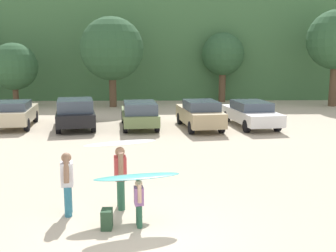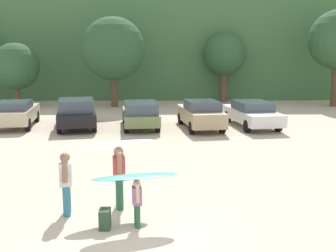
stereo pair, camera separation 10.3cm
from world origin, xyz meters
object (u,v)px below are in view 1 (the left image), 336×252
at_px(person_adult, 120,174).
at_px(surfboard_teal, 137,177).
at_px(person_companion, 67,180).
at_px(parked_car_black, 76,113).
at_px(parked_car_champagne, 15,113).
at_px(person_child, 139,200).
at_px(parked_car_olive_green, 139,114).
at_px(parked_car_white, 251,113).
at_px(backpack_dropped, 107,219).
at_px(parked_car_tan, 200,114).
at_px(surfboard_white, 120,143).

relative_size(person_adult, surfboard_teal, 0.77).
bearing_deg(person_companion, parked_car_black, -89.00).
height_order(parked_car_champagne, person_companion, person_companion).
xyz_separation_m(person_adult, person_child, (0.52, -1.12, -0.28)).
bearing_deg(parked_car_olive_green, person_child, 176.07).
xyz_separation_m(parked_car_white, surfboard_teal, (-5.44, -12.48, 0.41)).
relative_size(parked_car_white, backpack_dropped, 11.06).
bearing_deg(parked_car_black, person_adult, -174.80).
bearing_deg(parked_car_black, parked_car_tan, -103.91).
distance_m(parked_car_olive_green, surfboard_teal, 12.17).
xyz_separation_m(parked_car_olive_green, person_companion, (-1.19, -11.54, 0.11)).
xyz_separation_m(parked_car_olive_green, surfboard_white, (0.05, -11.00, 0.90)).
relative_size(parked_car_champagne, parked_car_olive_green, 0.97).
distance_m(parked_car_tan, person_child, 12.31).
distance_m(parked_car_black, parked_car_tan, 6.52).
bearing_deg(surfboard_teal, person_adult, -78.02).
distance_m(parked_car_white, surfboard_white, 12.82).
height_order(parked_car_black, parked_car_tan, parked_car_black).
bearing_deg(surfboard_teal, person_companion, -33.14).
xyz_separation_m(person_adult, surfboard_teal, (0.48, -1.01, 0.24)).
relative_size(parked_car_black, surfboard_teal, 2.29).
bearing_deg(backpack_dropped, parked_car_tan, 74.72).
relative_size(parked_car_champagne, surfboard_white, 2.28).
distance_m(person_child, person_companion, 1.92).
xyz_separation_m(parked_car_black, person_child, (3.92, -12.28, -0.21)).
height_order(parked_car_black, person_child, parked_car_black).
bearing_deg(backpack_dropped, person_child, 8.93).
height_order(parked_car_olive_green, backpack_dropped, parked_car_olive_green).
relative_size(surfboard_white, backpack_dropped, 4.34).
bearing_deg(parked_car_olive_green, parked_car_white, -93.45).
bearing_deg(person_companion, person_adult, -171.93).
distance_m(parked_car_white, person_adult, 12.91).
relative_size(parked_car_olive_green, person_child, 4.17).
bearing_deg(backpack_dropped, person_adult, 80.70).
height_order(surfboard_white, surfboard_teal, surfboard_white).
distance_m(parked_car_white, person_child, 13.71).
bearing_deg(person_child, person_adult, -74.89).
bearing_deg(parked_car_tan, surfboard_teal, 159.21).
relative_size(parked_car_black, parked_car_tan, 1.04).
distance_m(parked_car_white, person_companion, 13.86).
xyz_separation_m(person_companion, surfboard_teal, (1.73, -0.61, 0.26)).
height_order(parked_car_olive_green, person_companion, person_companion).
distance_m(person_adult, surfboard_white, 0.78).
bearing_deg(person_companion, parked_car_tan, -120.67).
relative_size(person_adult, person_child, 1.45).
bearing_deg(surfboard_white, parked_car_white, -138.70).
bearing_deg(surfboard_white, parked_car_olive_green, -110.82).
relative_size(parked_car_olive_green, person_adult, 2.87).
distance_m(parked_car_champagne, parked_car_black, 3.34).
xyz_separation_m(parked_car_olive_green, surfboard_teal, (0.53, -12.15, 0.37)).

